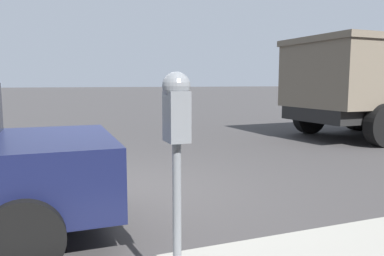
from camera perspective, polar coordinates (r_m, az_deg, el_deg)
The scene contains 2 objects.
ground_plane at distance 5.29m, azimuth -12.71°, elevation -10.06°, with size 220.00×220.00×0.00m, color #3D3A3A.
parking_meter at distance 2.51m, azimuth -2.38°, elevation 0.58°, with size 0.21×0.19×1.47m.
Camera 1 is at (-5.02, 0.67, 1.54)m, focal length 35.00 mm.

